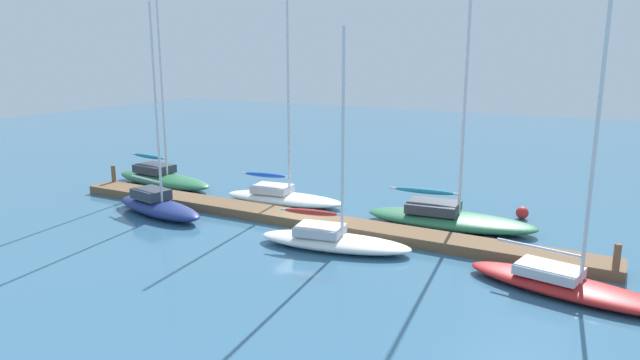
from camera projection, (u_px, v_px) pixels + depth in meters
ground_plane at (302, 224)px, 30.80m from camera, size 120.00×120.00×0.00m
dock_pier at (302, 219)px, 30.75m from camera, size 30.83×1.83×0.49m
dock_piling_near_end at (114, 177)px, 38.31m from camera, size 0.28×0.28×1.59m
dock_piling_far_end at (616, 263)px, 22.94m from camera, size 0.28×0.28×1.59m
sailboat_0 at (162, 177)px, 39.26m from camera, size 8.62×3.32×13.85m
sailboat_1 at (158, 205)px, 32.28m from camera, size 7.12×3.40×11.53m
sailboat_2 at (282, 195)px, 34.62m from camera, size 7.77×3.21×12.34m
sailboat_3 at (332, 238)px, 26.90m from camera, size 7.58×3.52×10.11m
sailboat_4 at (448, 217)px, 30.10m from camera, size 9.07×3.77×13.49m
sailboat_5 at (567, 282)px, 21.86m from camera, size 8.13×3.67×11.45m
mooring_buoy_red at (522, 213)px, 31.61m from camera, size 0.69×0.69×0.69m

